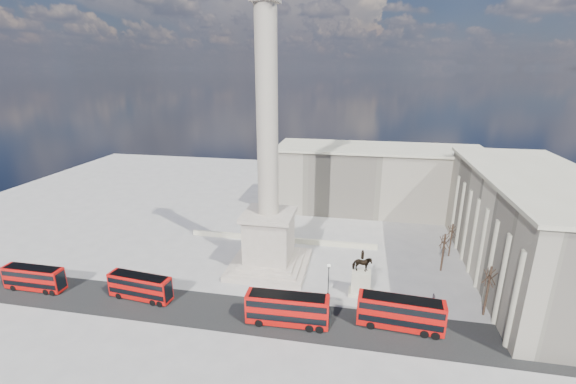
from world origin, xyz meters
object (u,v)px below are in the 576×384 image
(pedestrian_crossing, at_px, (277,294))
(equestrian_statue, at_px, (361,279))
(nelsons_column, at_px, (268,201))
(red_bus_a, at_px, (141,287))
(victorian_lamp, at_px, (329,277))
(pedestrian_walking, at_px, (433,298))
(red_bus_b, at_px, (288,309))
(red_bus_e, at_px, (35,278))
(red_bus_c, at_px, (401,313))
(pedestrian_standing, at_px, (367,309))

(pedestrian_crossing, bearing_deg, equestrian_statue, -100.59)
(nelsons_column, height_order, red_bus_a, nelsons_column)
(victorian_lamp, relative_size, pedestrian_crossing, 3.75)
(nelsons_column, relative_size, pedestrian_walking, 31.18)
(nelsons_column, distance_m, red_bus_b, 20.19)
(equestrian_statue, bearing_deg, pedestrian_walking, -1.62)
(pedestrian_crossing, bearing_deg, red_bus_a, 74.59)
(red_bus_e, bearing_deg, red_bus_c, 1.24)
(equestrian_statue, relative_size, pedestrian_crossing, 5.22)
(pedestrian_walking, bearing_deg, red_bus_e, 157.82)
(red_bus_b, height_order, equestrian_statue, equestrian_statue)
(red_bus_c, height_order, equestrian_statue, equestrian_statue)
(red_bus_a, bearing_deg, red_bus_e, -171.40)
(red_bus_b, height_order, pedestrian_walking, red_bus_b)
(red_bus_b, relative_size, equestrian_statue, 1.50)
(red_bus_e, bearing_deg, red_bus_b, -1.17)
(red_bus_a, xyz_separation_m, pedestrian_crossing, (21.20, 4.24, -1.46))
(red_bus_a, relative_size, red_bus_c, 0.88)
(red_bus_a, bearing_deg, victorian_lamp, 18.71)
(equestrian_statue, xyz_separation_m, pedestrian_standing, (1.01, -5.42, -1.91))
(red_bus_a, height_order, equestrian_statue, equestrian_statue)
(red_bus_a, bearing_deg, pedestrian_walking, 15.65)
(red_bus_c, relative_size, red_bus_e, 1.17)
(red_bus_a, height_order, red_bus_c, red_bus_c)
(nelsons_column, relative_size, red_bus_e, 4.86)
(red_bus_e, bearing_deg, nelsons_column, 22.55)
(red_bus_a, height_order, pedestrian_standing, red_bus_a)
(pedestrian_crossing, bearing_deg, red_bus_c, -128.78)
(pedestrian_walking, bearing_deg, red_bus_b, 174.33)
(red_bus_a, bearing_deg, equestrian_statue, 19.23)
(red_bus_c, bearing_deg, victorian_lamp, 153.51)
(victorian_lamp, height_order, pedestrian_crossing, victorian_lamp)
(victorian_lamp, height_order, equestrian_statue, equestrian_statue)
(pedestrian_walking, height_order, pedestrian_standing, pedestrian_standing)
(red_bus_e, relative_size, pedestrian_walking, 6.41)
(red_bus_e, distance_m, pedestrian_standing, 54.30)
(pedestrian_crossing, bearing_deg, red_bus_b, 179.73)
(red_bus_c, bearing_deg, pedestrian_walking, 56.68)
(red_bus_e, relative_size, equestrian_statue, 1.29)
(equestrian_statue, height_order, pedestrian_standing, equestrian_statue)
(red_bus_e, relative_size, pedestrian_standing, 6.19)
(red_bus_a, bearing_deg, nelsons_column, 44.71)
(red_bus_c, distance_m, equestrian_statue, 9.65)
(pedestrian_walking, height_order, pedestrian_crossing, pedestrian_walking)
(equestrian_statue, bearing_deg, red_bus_b, -135.64)
(red_bus_b, xyz_separation_m, victorian_lamp, (5.01, 8.44, 0.83))
(red_bus_b, height_order, victorian_lamp, victorian_lamp)
(red_bus_e, bearing_deg, victorian_lamp, 8.98)
(red_bus_e, height_order, pedestrian_walking, red_bus_e)
(red_bus_a, xyz_separation_m, red_bus_e, (-18.77, -0.83, -0.04))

